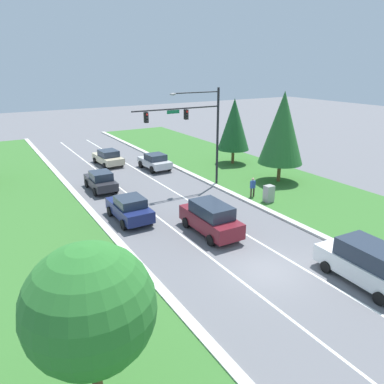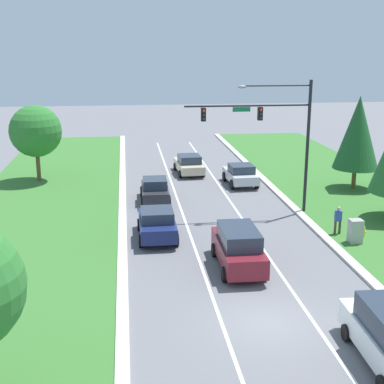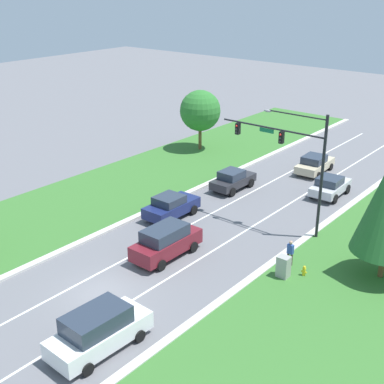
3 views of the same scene
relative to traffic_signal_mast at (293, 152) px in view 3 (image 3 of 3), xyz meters
name	(u,v)px [view 3 (image 3 of 3)]	position (x,y,z in m)	size (l,w,h in m)	color
ground_plane	(103,293)	(-3.89, -13.73, -5.61)	(160.00, 160.00, 0.00)	slate
curb_strip_right	(180,331)	(1.76, -13.73, -5.54)	(0.50, 90.00, 0.15)	beige
curb_strip_left	(41,260)	(-9.54, -13.73, -5.54)	(0.50, 90.00, 0.15)	beige
grass_verge_right	(271,379)	(7.01, -13.73, -5.57)	(10.00, 90.00, 0.08)	#38702D
lane_stripe_inner_left	(81,282)	(-5.69, -13.73, -5.61)	(0.14, 81.00, 0.01)	white
lane_stripe_inner_right	(125,305)	(-2.09, -13.73, -5.61)	(0.14, 81.00, 0.01)	white
traffic_signal_mast	(293,152)	(0.00, 0.00, 0.00)	(7.91, 0.41, 8.46)	black
burgundy_suv	(166,241)	(-3.94, -8.33, -4.56)	(2.13, 4.91, 2.06)	maroon
silver_sedan	(330,186)	(-0.43, 7.42, -4.77)	(2.29, 4.22, 1.64)	silver
charcoal_sedan	(233,180)	(-7.29, 3.68, -4.76)	(2.04, 4.28, 1.68)	#28282D
champagne_sedan	(315,164)	(-3.95, 11.67, -4.80)	(2.33, 4.68, 1.62)	beige
white_suv	(99,330)	(-0.41, -17.03, -4.57)	(2.44, 5.15, 2.08)	white
navy_sedan	(171,206)	(-7.59, -3.69, -4.73)	(2.15, 4.39, 1.73)	navy
utility_cabinet	(283,267)	(3.06, -5.93, -4.92)	(0.70, 0.60, 1.38)	#9E9E99
pedestrian	(290,252)	(2.66, -4.45, -4.67)	(0.40, 0.25, 1.69)	#42382D
fire_hydrant	(304,271)	(3.95, -5.03, -5.27)	(0.34, 0.20, 0.70)	gold
oak_near_left_tree	(200,111)	(-16.13, 10.53, -1.58)	(4.05, 4.05, 6.07)	brown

